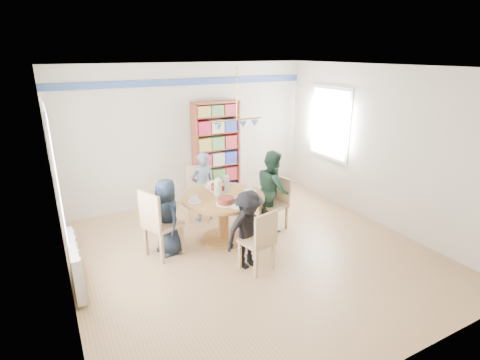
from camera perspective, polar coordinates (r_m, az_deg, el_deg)
ground at (r=5.77m, az=1.91°, el=-11.07°), size 5.00×5.00×0.00m
room_shell at (r=5.78m, az=-4.49°, el=6.55°), size 5.00×5.00×5.00m
radiator at (r=5.27m, az=-23.83°, el=-11.63°), size 0.12×1.00×0.60m
dining_table at (r=5.93m, az=-2.54°, el=-4.20°), size 1.30×1.30×0.75m
chair_left at (r=5.54m, az=-12.44°, el=-6.17°), size 0.60×0.60×1.05m
chair_right at (r=6.40m, az=5.62°, el=-3.11°), size 0.47×0.47×0.89m
chair_far at (r=6.78m, az=-6.37°, el=-1.51°), size 0.55×0.55×0.95m
chair_near at (r=5.12m, az=3.13°, el=-8.92°), size 0.48×0.48×0.90m
person_left at (r=5.64m, az=-11.03°, el=-5.49°), size 0.47×0.63×1.17m
person_right at (r=6.33m, az=4.98°, el=-1.51°), size 0.69×0.78×1.36m
person_far at (r=6.63m, az=-5.70°, el=-1.01°), size 0.48×0.33×1.26m
person_near at (r=5.20m, az=1.29°, el=-7.58°), size 0.79×0.54×1.13m
bookshelf at (r=7.55m, az=-3.63°, el=4.30°), size 0.95×0.28×1.98m
tableware at (r=5.84m, az=-2.92°, el=-1.81°), size 1.17×1.17×0.31m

